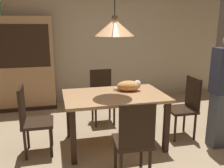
# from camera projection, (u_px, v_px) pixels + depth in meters

# --- Properties ---
(ground) EXTENTS (10.00, 10.00, 0.00)m
(ground) POSITION_uv_depth(u_px,v_px,m) (123.00, 156.00, 3.22)
(ground) COLOR tan
(back_wall) EXTENTS (6.40, 0.10, 2.90)m
(back_wall) POSITION_uv_depth(u_px,v_px,m) (90.00, 36.00, 5.37)
(back_wall) COLOR beige
(back_wall) RESTS_ON ground
(dining_table) EXTENTS (1.40, 0.90, 0.75)m
(dining_table) POSITION_uv_depth(u_px,v_px,m) (114.00, 101.00, 3.40)
(dining_table) COLOR tan
(dining_table) RESTS_ON ground
(chair_far_back) EXTENTS (0.40, 0.40, 0.93)m
(chair_far_back) POSITION_uv_depth(u_px,v_px,m) (102.00, 94.00, 4.26)
(chair_far_back) COLOR black
(chair_far_back) RESTS_ON ground
(chair_right_side) EXTENTS (0.41, 0.41, 0.93)m
(chair_right_side) POSITION_uv_depth(u_px,v_px,m) (186.00, 104.00, 3.70)
(chair_right_side) COLOR black
(chair_right_side) RESTS_ON ground
(chair_near_front) EXTENTS (0.43, 0.43, 0.93)m
(chair_near_front) POSITION_uv_depth(u_px,v_px,m) (134.00, 138.00, 2.61)
(chair_near_front) COLOR black
(chair_near_front) RESTS_ON ground
(chair_left_side) EXTENTS (0.41, 0.41, 0.93)m
(chair_left_side) POSITION_uv_depth(u_px,v_px,m) (31.00, 118.00, 3.18)
(chair_left_side) COLOR black
(chair_left_side) RESTS_ON ground
(cat_sleeping) EXTENTS (0.40, 0.29, 0.16)m
(cat_sleeping) POSITION_uv_depth(u_px,v_px,m) (129.00, 86.00, 3.54)
(cat_sleeping) COLOR #E59951
(cat_sleeping) RESTS_ON dining_table
(pendant_lamp) EXTENTS (0.52, 0.52, 1.30)m
(pendant_lamp) POSITION_uv_depth(u_px,v_px,m) (115.00, 27.00, 3.16)
(pendant_lamp) COLOR #E0A86B
(hutch_bookcase) EXTENTS (1.12, 0.45, 1.85)m
(hutch_bookcase) POSITION_uv_depth(u_px,v_px,m) (26.00, 66.00, 4.88)
(hutch_bookcase) COLOR tan
(hutch_bookcase) RESTS_ON ground
(person_standing) EXTENTS (0.36, 0.22, 1.58)m
(person_standing) POSITION_uv_depth(u_px,v_px,m) (224.00, 92.00, 3.33)
(person_standing) COLOR #4C515B
(person_standing) RESTS_ON ground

